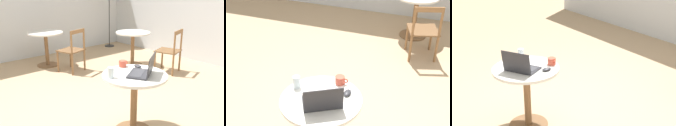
{
  "view_description": "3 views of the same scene",
  "coord_description": "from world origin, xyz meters",
  "views": [
    {
      "loc": [
        -1.73,
        -2.31,
        1.62
      ],
      "look_at": [
        0.21,
        -0.07,
        0.7
      ],
      "focal_mm": 40.0,
      "sensor_mm": 36.0,
      "label": 1
    },
    {
      "loc": [
        0.96,
        -2.49,
        2.36
      ],
      "look_at": [
        0.03,
        0.08,
        0.68
      ],
      "focal_mm": 50.0,
      "sensor_mm": 36.0,
      "label": 2
    },
    {
      "loc": [
        2.81,
        -1.92,
        1.99
      ],
      "look_at": [
        0.16,
        -0.11,
        0.68
      ],
      "focal_mm": 50.0,
      "sensor_mm": 36.0,
      "label": 3
    }
  ],
  "objects": [
    {
      "name": "mouse",
      "position": [
        0.3,
        -0.42,
        0.73
      ],
      "size": [
        0.06,
        0.1,
        0.03
      ],
      "color": "#2D2D33",
      "rests_on": "cafe_table_near"
    },
    {
      "name": "mug",
      "position": [
        0.18,
        -0.29,
        0.75
      ],
      "size": [
        0.12,
        0.09,
        0.08
      ],
      "color": "#C64C38",
      "rests_on": "cafe_table_near"
    },
    {
      "name": "cafe_table_near",
      "position": [
        0.1,
        -0.56,
        0.52
      ],
      "size": [
        0.71,
        0.71,
        0.71
      ],
      "color": "brown",
      "rests_on": "ground_plane"
    },
    {
      "name": "drinking_glass",
      "position": [
        -0.16,
        -0.48,
        0.77
      ],
      "size": [
        0.07,
        0.07,
        0.11
      ],
      "color": "silver",
      "rests_on": "cafe_table_near"
    },
    {
      "name": "laptop",
      "position": [
        0.15,
        -0.64,
        0.76
      ],
      "size": [
        0.4,
        0.37,
        0.23
      ],
      "color": "#2D2D33",
      "rests_on": "cafe_table_near"
    },
    {
      "name": "ground_plane",
      "position": [
        0.0,
        0.0,
        0.0
      ],
      "size": [
        16.0,
        16.0,
        0.0
      ],
      "primitive_type": "plane",
      "color": "tan"
    }
  ]
}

